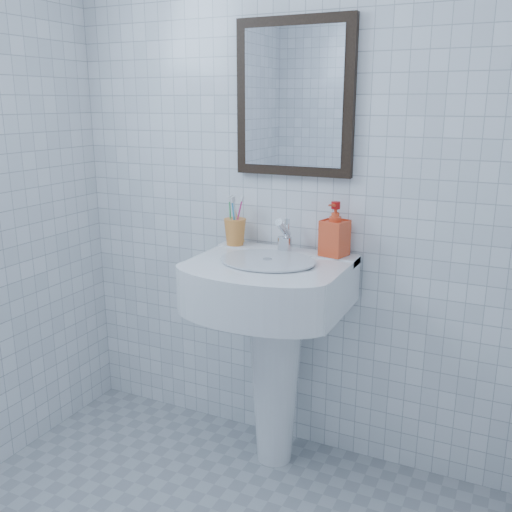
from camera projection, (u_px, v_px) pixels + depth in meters
The scene contains 6 objects.
wall_back at pixel (302, 173), 2.37m from camera, with size 2.20×0.02×2.50m, color white.
washbasin at pixel (273, 328), 2.36m from camera, with size 0.61×0.45×0.94m.
faucet at pixel (284, 238), 2.36m from camera, with size 0.06×0.13×0.15m.
toothbrush_cup at pixel (235, 232), 2.47m from camera, with size 0.10×0.10×0.11m, color orange, non-canonical shape.
soap_dispenser at pixel (335, 229), 2.29m from camera, with size 0.10×0.10×0.22m, color red.
wall_mirror at pixel (294, 98), 2.29m from camera, with size 0.50×0.04×0.62m.
Camera 1 is at (0.85, -1.03, 1.53)m, focal length 40.00 mm.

